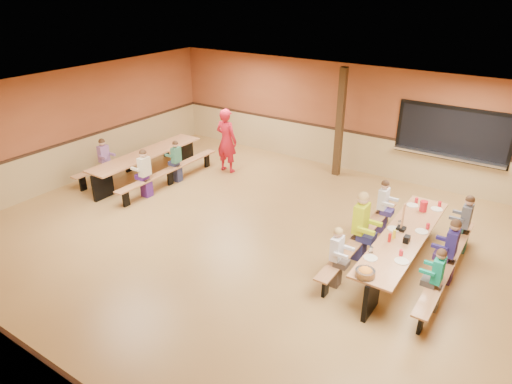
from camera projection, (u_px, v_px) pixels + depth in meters
The scene contains 23 objects.
ground at pixel (256, 243), 9.62m from camera, with size 12.00×12.00×0.00m, color olive.
room_envelope at pixel (256, 215), 9.32m from camera, with size 12.04×10.04×3.02m.
kitchen_pass_through at pixel (452, 136), 11.41m from camera, with size 2.78×0.28×1.38m.
structural_post at pixel (340, 123), 12.39m from camera, with size 0.18×0.18×3.00m, color #312010.
cafeteria_table_main at pixel (403, 245), 8.58m from camera, with size 1.91×3.70×0.74m.
cafeteria_table_second at pixel (147, 160), 12.56m from camera, with size 1.91×3.70×0.74m.
seated_child_white_left at pixel (336, 257), 8.08m from camera, with size 0.35×0.29×1.17m, color white, non-canonical shape.
seated_adult_yellow at pixel (360, 226), 8.84m from camera, with size 0.47×0.38×1.41m, color #B4CE11, non-canonical shape.
seated_child_grey_left at pixel (382, 207), 9.85m from camera, with size 0.36×0.30×1.20m, color silver, non-canonical shape.
seated_child_teal_right at pixel (436, 280), 7.49m from camera, with size 0.34×0.28×1.15m, color #0E8E6C, non-canonical shape.
seated_child_navy_right at pixel (450, 252), 8.16m from camera, with size 0.39×0.32×1.26m, color #201852, non-canonical shape.
seated_child_char_right at pixel (465, 224), 9.11m from camera, with size 0.38×0.31×1.22m, color #53565F, non-canonical shape.
seated_child_purple_sec at pixel (104, 160), 12.36m from camera, with size 0.36×0.29×1.19m, color #85588E, non-canonical shape.
seated_child_green_sec at pixel (177, 162), 12.34m from camera, with size 0.34×0.28×1.14m, color #35755A, non-canonical shape.
seated_child_tan_sec at pixel (145, 174), 11.46m from camera, with size 0.39×0.32×1.24m, color beige, non-canonical shape.
standing_woman at pixel (227, 141), 12.87m from camera, with size 0.67×0.44×1.84m, color red.
punch_pitcher at pixel (424, 206), 9.32m from camera, with size 0.16×0.16×0.22m, color red.
chip_bowl at pixel (365, 272), 7.27m from camera, with size 0.32×0.32×0.15m, color orange, non-canonical shape.
napkin_dispenser at pixel (407, 239), 8.22m from camera, with size 0.10×0.14×0.13m, color black.
condiment_mustard at pixel (394, 234), 8.35m from camera, with size 0.06×0.06×0.17m, color yellow.
condiment_ketchup at pixel (390, 238), 8.23m from camera, with size 0.06×0.06×0.17m, color #B2140F.
table_paddle at pixel (402, 224), 8.59m from camera, with size 0.16×0.16×0.56m.
place_settings at pixel (405, 232), 8.46m from camera, with size 0.65×3.30×0.11m, color beige, non-canonical shape.
Camera 1 is at (4.58, -6.85, 5.07)m, focal length 32.00 mm.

